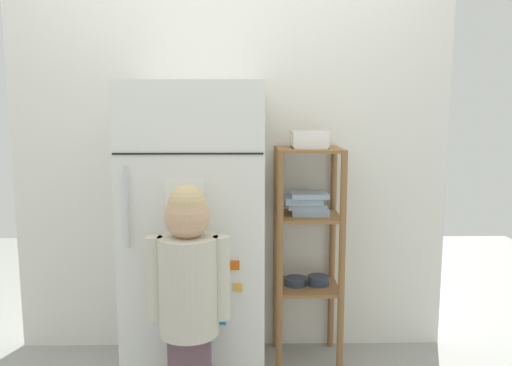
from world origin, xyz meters
name	(u,v)px	position (x,y,z in m)	size (l,w,h in m)	color
kitchen_wall_back	(231,177)	(0.00, 0.38, 1.03)	(2.52, 0.03, 2.05)	silver
refrigerator	(197,234)	(-0.17, 0.02, 0.78)	(0.69, 0.69, 1.55)	white
child_standing	(189,285)	(-0.16, -0.47, 0.67)	(0.36, 0.26, 1.11)	#654A54
pantry_shelf_unit	(307,232)	(0.43, 0.18, 0.75)	(0.37, 0.35, 1.21)	olive
fruit_bin	(309,141)	(0.43, 0.17, 1.25)	(0.19, 0.18, 0.09)	white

